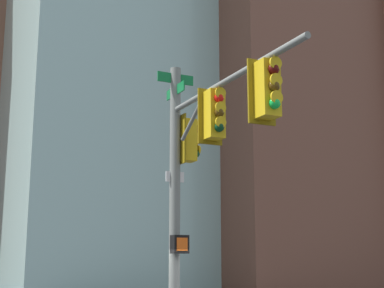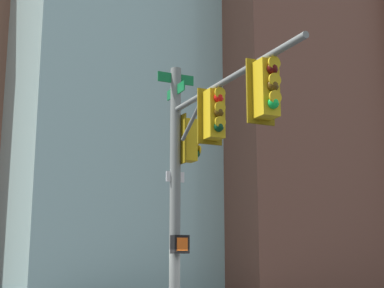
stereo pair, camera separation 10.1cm
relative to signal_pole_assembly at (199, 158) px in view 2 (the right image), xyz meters
The scene contains 2 objects.
signal_pole_assembly is the anchor object (origin of this frame).
building_brick_nearside 44.13m from the signal_pole_assembly, 128.89° to the right, with size 18.98×20.64×47.22m, color brown.
Camera 2 is at (5.95, 11.17, 2.36)m, focal length 52.08 mm.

